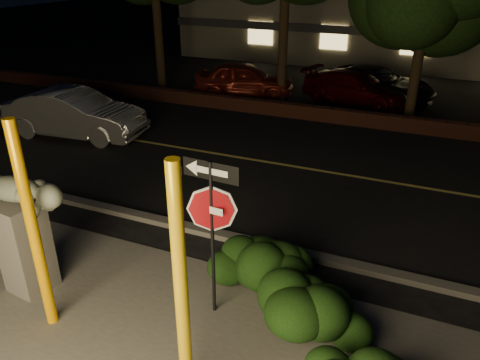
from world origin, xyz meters
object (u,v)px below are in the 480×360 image
at_px(signpost, 212,210).
at_px(silver_sedan, 75,114).
at_px(yellow_pole_left, 33,231).
at_px(yellow_pole_right, 181,292).
at_px(parked_car_red, 244,79).
at_px(parked_car_dark, 374,84).
at_px(parked_car_darkred, 356,88).
at_px(sculpture, 20,220).

relative_size(signpost, silver_sedan, 0.59).
bearing_deg(yellow_pole_left, signpost, 28.74).
height_order(yellow_pole_right, signpost, yellow_pole_right).
relative_size(signpost, parked_car_red, 0.66).
bearing_deg(yellow_pole_left, yellow_pole_right, -7.87).
height_order(yellow_pole_left, yellow_pole_right, yellow_pole_right).
xyz_separation_m(signpost, parked_car_red, (-4.69, 12.50, -1.21)).
relative_size(yellow_pole_left, parked_car_dark, 0.71).
relative_size(yellow_pole_right, signpost, 1.27).
distance_m(signpost, silver_sedan, 9.77).
height_order(yellow_pole_left, signpost, yellow_pole_left).
height_order(yellow_pole_right, parked_car_red, yellow_pole_right).
xyz_separation_m(parked_car_darkred, parked_car_dark, (0.60, 0.74, 0.04)).
bearing_deg(silver_sedan, yellow_pole_left, -148.14).
height_order(yellow_pole_right, silver_sedan, yellow_pole_right).
bearing_deg(parked_car_darkred, parked_car_dark, -24.83).
distance_m(yellow_pole_left, silver_sedan, 8.99).
relative_size(yellow_pole_left, silver_sedan, 0.75).
height_order(yellow_pole_right, sculpture, yellow_pole_right).
relative_size(sculpture, silver_sedan, 0.49).
relative_size(yellow_pole_left, parked_car_red, 0.83).
height_order(silver_sedan, parked_car_dark, silver_sedan).
distance_m(yellow_pole_right, parked_car_red, 15.04).
relative_size(yellow_pole_right, parked_car_red, 0.84).
bearing_deg(parked_car_dark, parked_car_darkred, 155.97).
relative_size(yellow_pole_right, sculpture, 1.52).
bearing_deg(parked_car_dark, signpost, -166.50).
height_order(sculpture, parked_car_dark, sculpture).
height_order(silver_sedan, parked_car_red, silver_sedan).
bearing_deg(parked_car_darkred, silver_sedan, 148.62).
bearing_deg(silver_sedan, parked_car_dark, -51.43).
xyz_separation_m(yellow_pole_right, silver_sedan, (-8.17, 7.41, -0.96)).
bearing_deg(yellow_pole_left, silver_sedan, 128.05).
bearing_deg(signpost, yellow_pole_right, -72.85).
xyz_separation_m(yellow_pole_left, parked_car_dark, (2.68, 15.17, -1.03)).
distance_m(yellow_pole_right, signpost, 1.67).
bearing_deg(signpost, sculpture, -163.70).
height_order(yellow_pole_left, parked_car_darkred, yellow_pole_left).
bearing_deg(signpost, parked_car_red, 114.12).
bearing_deg(parked_car_dark, yellow_pole_left, -174.84).
bearing_deg(yellow_pole_right, sculpture, 165.76).
xyz_separation_m(yellow_pole_left, yellow_pole_right, (2.66, -0.37, 0.01)).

